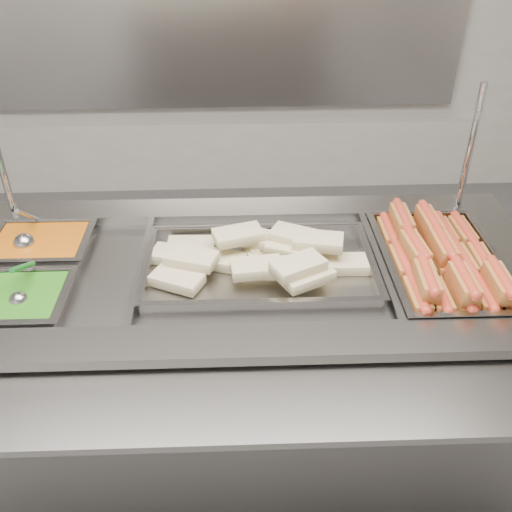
{
  "coord_description": "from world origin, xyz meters",
  "views": [
    {
      "loc": [
        0.11,
        -1.04,
        1.8
      ],
      "look_at": [
        0.17,
        0.34,
        0.88
      ],
      "focal_mm": 40.0,
      "sensor_mm": 36.0,
      "label": 1
    }
  ],
  "objects_px": {
    "serving_spoon": "(20,294)",
    "ladle": "(25,242)",
    "pan_wraps": "(259,269)",
    "pan_hotdogs": "(440,269)",
    "sneeze_guard": "(237,122)",
    "steam_counter": "(242,369)"
  },
  "relations": [
    {
      "from": "ladle",
      "to": "serving_spoon",
      "type": "relative_size",
      "value": 1.04
    },
    {
      "from": "pan_hotdogs",
      "to": "ladle",
      "type": "xyz_separation_m",
      "value": [
        -1.25,
        0.14,
        0.05
      ]
    },
    {
      "from": "sneeze_guard",
      "to": "pan_hotdogs",
      "type": "bearing_deg",
      "value": -19.81
    },
    {
      "from": "sneeze_guard",
      "to": "pan_wraps",
      "type": "xyz_separation_m",
      "value": [
        0.06,
        -0.21,
        -0.37
      ]
    },
    {
      "from": "pan_wraps",
      "to": "ladle",
      "type": "relative_size",
      "value": 3.61
    },
    {
      "from": "steam_counter",
      "to": "pan_hotdogs",
      "type": "xyz_separation_m",
      "value": [
        0.6,
        -0.01,
        0.39
      ]
    },
    {
      "from": "pan_hotdogs",
      "to": "ladle",
      "type": "distance_m",
      "value": 1.26
    },
    {
      "from": "steam_counter",
      "to": "sneeze_guard",
      "type": "relative_size",
      "value": 1.14
    },
    {
      "from": "pan_wraps",
      "to": "serving_spoon",
      "type": "relative_size",
      "value": 3.74
    },
    {
      "from": "pan_wraps",
      "to": "ladle",
      "type": "bearing_deg",
      "value": 169.53
    },
    {
      "from": "steam_counter",
      "to": "pan_wraps",
      "type": "relative_size",
      "value": 2.76
    },
    {
      "from": "ladle",
      "to": "steam_counter",
      "type": "bearing_deg",
      "value": -11.33
    },
    {
      "from": "steam_counter",
      "to": "ladle",
      "type": "distance_m",
      "value": 0.8
    },
    {
      "from": "ladle",
      "to": "serving_spoon",
      "type": "xyz_separation_m",
      "value": [
        0.06,
        -0.27,
        0.0
      ]
    },
    {
      "from": "sneeze_guard",
      "to": "pan_wraps",
      "type": "distance_m",
      "value": 0.43
    },
    {
      "from": "pan_hotdogs",
      "to": "ladle",
      "type": "height_order",
      "value": "ladle"
    },
    {
      "from": "steam_counter",
      "to": "serving_spoon",
      "type": "bearing_deg",
      "value": -166.83
    },
    {
      "from": "pan_hotdogs",
      "to": "ladle",
      "type": "bearing_deg",
      "value": 173.78
    },
    {
      "from": "pan_hotdogs",
      "to": "pan_wraps",
      "type": "height_order",
      "value": "same"
    },
    {
      "from": "ladle",
      "to": "serving_spoon",
      "type": "height_order",
      "value": "ladle"
    },
    {
      "from": "serving_spoon",
      "to": "ladle",
      "type": "bearing_deg",
      "value": 103.48
    },
    {
      "from": "pan_hotdogs",
      "to": "ladle",
      "type": "relative_size",
      "value": 2.92
    }
  ]
}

